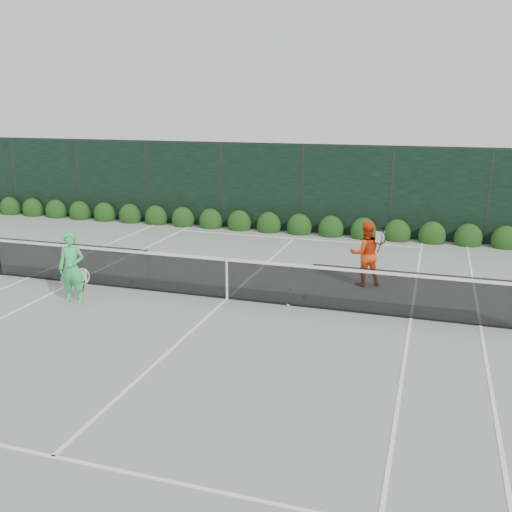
% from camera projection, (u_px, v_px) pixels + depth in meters
% --- Properties ---
extents(ground, '(80.00, 80.00, 0.00)m').
position_uv_depth(ground, '(227.00, 299.00, 13.17)').
color(ground, gray).
rests_on(ground, ground).
extents(tennis_net, '(12.90, 0.10, 1.07)m').
position_uv_depth(tennis_net, '(226.00, 277.00, 13.04)').
color(tennis_net, black).
rests_on(tennis_net, ground).
extents(player_woman, '(0.67, 0.49, 1.62)m').
position_uv_depth(player_woman, '(72.00, 268.00, 12.74)').
color(player_woman, '#3CCF68').
rests_on(player_woman, ground).
extents(player_man, '(0.97, 0.87, 1.62)m').
position_uv_depth(player_man, '(365.00, 253.00, 13.98)').
color(player_man, '#E33F13').
rests_on(player_man, ground).
extents(court_lines, '(11.03, 23.83, 0.01)m').
position_uv_depth(court_lines, '(227.00, 299.00, 13.17)').
color(court_lines, white).
rests_on(court_lines, ground).
extents(windscreen_fence, '(32.00, 21.07, 3.06)m').
position_uv_depth(windscreen_fence, '(174.00, 267.00, 10.28)').
color(windscreen_fence, black).
rests_on(windscreen_fence, ground).
extents(hedge_row, '(31.66, 0.65, 0.94)m').
position_uv_depth(hedge_row, '(299.00, 227.00, 19.69)').
color(hedge_row, '#0F340E').
rests_on(hedge_row, ground).
extents(tennis_balls, '(4.46, 1.26, 0.07)m').
position_uv_depth(tennis_balls, '(253.00, 293.00, 13.46)').
color(tennis_balls, '#C8EA34').
rests_on(tennis_balls, ground).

